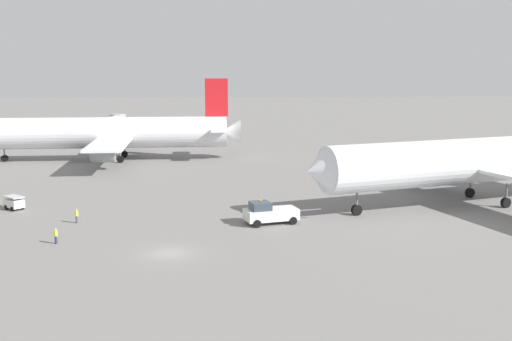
# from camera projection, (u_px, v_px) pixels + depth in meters

# --- Properties ---
(ground_plane) EXTENTS (600.00, 600.00, 0.00)m
(ground_plane) POSITION_uv_depth(u_px,v_px,m) (169.00, 253.00, 61.35)
(ground_plane) COLOR slate
(airliner_at_gate_left) EXTENTS (52.23, 41.33, 15.55)m
(airliner_at_gate_left) POSITION_uv_depth(u_px,v_px,m) (106.00, 133.00, 120.19)
(airliner_at_gate_left) COLOR silver
(airliner_at_gate_left) RESTS_ON ground
(airliner_being_pushed) EXTENTS (46.70, 42.94, 17.36)m
(airliner_being_pushed) POSITION_uv_depth(u_px,v_px,m) (473.00, 161.00, 82.20)
(airliner_being_pushed) COLOR white
(airliner_being_pushed) RESTS_ON ground
(pushback_tug) EXTENTS (9.33, 4.41, 2.90)m
(pushback_tug) POSITION_uv_depth(u_px,v_px,m) (270.00, 213.00, 72.77)
(pushback_tug) COLOR white
(pushback_tug) RESTS_ON ground
(gse_baggage_cart_trailing) EXTENTS (3.08, 3.01, 1.71)m
(gse_baggage_cart_trailing) POSITION_uv_depth(u_px,v_px,m) (14.00, 203.00, 79.80)
(gse_baggage_cart_trailing) COLOR silver
(gse_baggage_cart_trailing) RESTS_ON ground
(ground_crew_ramp_agent_by_cones) EXTENTS (0.36, 0.36, 1.65)m
(ground_crew_ramp_agent_by_cones) POSITION_uv_depth(u_px,v_px,m) (77.00, 216.00, 72.96)
(ground_crew_ramp_agent_by_cones) COLOR #4C4C51
(ground_crew_ramp_agent_by_cones) RESTS_ON ground
(ground_crew_wing_walker_right) EXTENTS (0.36, 0.36, 1.59)m
(ground_crew_wing_walker_right) POSITION_uv_depth(u_px,v_px,m) (56.00, 236.00, 64.53)
(ground_crew_wing_walker_right) COLOR #2D3351
(ground_crew_wing_walker_right) RESTS_ON ground
(jet_bridge) EXTENTS (5.49, 18.19, 6.33)m
(jet_bridge) POSITION_uv_depth(u_px,v_px,m) (110.00, 124.00, 146.89)
(jet_bridge) COLOR #B7B7BC
(jet_bridge) RESTS_ON ground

